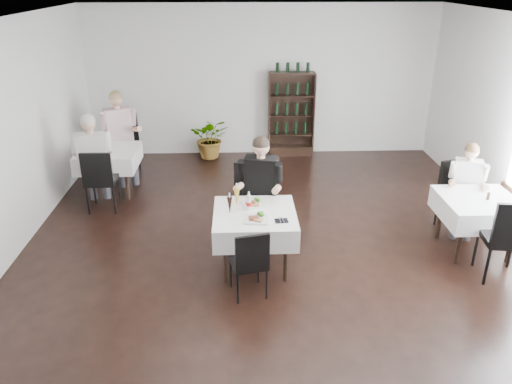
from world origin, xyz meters
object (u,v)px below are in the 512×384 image
Objects in this scene: potted_tree at (211,138)px; main_table at (255,223)px; wine_shelf at (291,115)px; diner_main at (260,185)px.

main_table is at bearing -79.89° from potted_tree.
diner_main is (-0.81, -3.76, 0.06)m from wine_shelf.
diner_main is at bearing -102.16° from wine_shelf.
diner_main is at bearing 80.80° from main_table.
main_table is 4.27m from potted_tree.
wine_shelf is at bearing 77.84° from diner_main.
wine_shelf reaches higher than diner_main.
diner_main is at bearing -77.06° from potted_tree.
main_table is at bearing -99.20° from diner_main.
wine_shelf reaches higher than potted_tree.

